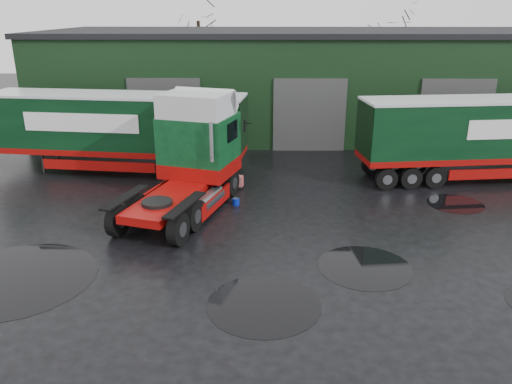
% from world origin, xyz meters
% --- Properties ---
extents(ground, '(100.00, 100.00, 0.00)m').
position_xyz_m(ground, '(0.00, 0.00, 0.00)').
color(ground, black).
extents(warehouse, '(32.40, 12.40, 6.30)m').
position_xyz_m(warehouse, '(2.00, 20.00, 3.16)').
color(warehouse, black).
rests_on(warehouse, ground).
extents(hero_tractor, '(5.02, 7.76, 4.46)m').
position_xyz_m(hero_tractor, '(-3.74, 4.50, 2.23)').
color(hero_tractor, '#0C3D1D').
rests_on(hero_tractor, ground).
extents(trailer_left, '(12.56, 3.93, 3.84)m').
position_xyz_m(trailer_left, '(-7.50, 9.85, 1.92)').
color(trailer_left, silver).
rests_on(trailer_left, ground).
extents(lorry_right, '(14.68, 4.15, 3.81)m').
position_xyz_m(lorry_right, '(9.49, 9.00, 1.90)').
color(lorry_right, silver).
rests_on(lorry_right, ground).
extents(wash_bucket, '(0.34, 0.34, 0.27)m').
position_xyz_m(wash_bucket, '(-1.63, 5.46, 0.14)').
color(wash_bucket, '#061B95').
rests_on(wash_bucket, ground).
extents(tree_back_a, '(4.40, 4.40, 9.50)m').
position_xyz_m(tree_back_a, '(-6.00, 30.00, 4.75)').
color(tree_back_a, black).
rests_on(tree_back_a, ground).
extents(tree_back_b, '(4.40, 4.40, 7.50)m').
position_xyz_m(tree_back_b, '(10.00, 30.00, 3.75)').
color(tree_back_b, black).
rests_on(tree_back_b, ground).
extents(puddle_0, '(3.11, 3.11, 0.01)m').
position_xyz_m(puddle_0, '(-0.48, -1.87, 0.00)').
color(puddle_0, black).
rests_on(puddle_0, ground).
extents(puddle_1, '(2.91, 2.91, 0.01)m').
position_xyz_m(puddle_1, '(2.63, 0.28, 0.00)').
color(puddle_1, black).
rests_on(puddle_1, ground).
extents(puddle_2, '(4.64, 4.64, 0.01)m').
position_xyz_m(puddle_2, '(-7.79, -0.59, 0.00)').
color(puddle_2, black).
rests_on(puddle_2, ground).
extents(puddle_4, '(2.27, 2.27, 0.01)m').
position_xyz_m(puddle_4, '(7.35, 5.70, 0.00)').
color(puddle_4, black).
rests_on(puddle_4, ground).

